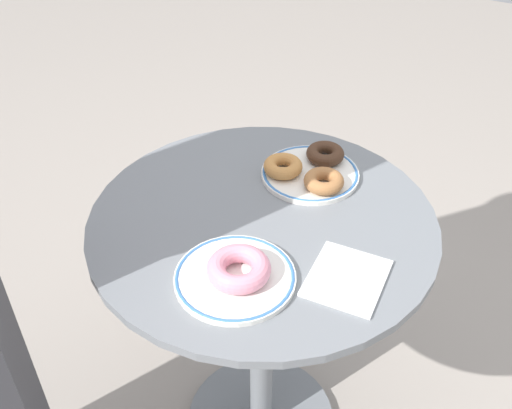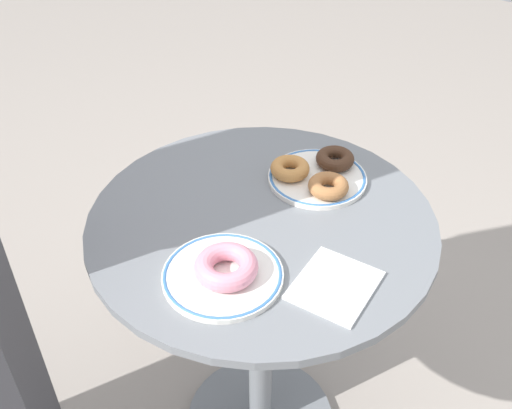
{
  "view_description": "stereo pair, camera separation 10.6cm",
  "coord_description": "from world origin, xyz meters",
  "px_view_note": "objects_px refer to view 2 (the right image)",
  "views": [
    {
      "loc": [
        -0.77,
        -0.42,
        1.43
      ],
      "look_at": [
        0.01,
        0.02,
        0.72
      ],
      "focal_mm": 42.08,
      "sensor_mm": 36.0,
      "label": 1
    },
    {
      "loc": [
        -0.72,
        -0.51,
        1.43
      ],
      "look_at": [
        0.01,
        0.02,
        0.72
      ],
      "focal_mm": 42.08,
      "sensor_mm": 36.0,
      "label": 2
    }
  ],
  "objects_px": {
    "plate_left": "(223,275)",
    "cafe_table": "(261,303)",
    "donut_old_fashioned": "(290,168)",
    "donut_cinnamon": "(328,186)",
    "plate_right": "(317,178)",
    "donut_pink_frosted": "(226,267)",
    "donut_chocolate": "(335,159)",
    "paper_napkin": "(335,285)"
  },
  "relations": [
    {
      "from": "donut_pink_frosted",
      "to": "donut_old_fashioned",
      "type": "bearing_deg",
      "value": 13.51
    },
    {
      "from": "donut_pink_frosted",
      "to": "donut_old_fashioned",
      "type": "relative_size",
      "value": 1.34
    },
    {
      "from": "donut_old_fashioned",
      "to": "donut_pink_frosted",
      "type": "bearing_deg",
      "value": -166.49
    },
    {
      "from": "donut_chocolate",
      "to": "donut_cinnamon",
      "type": "distance_m",
      "value": 0.1
    },
    {
      "from": "donut_cinnamon",
      "to": "donut_old_fashioned",
      "type": "bearing_deg",
      "value": 86.19
    },
    {
      "from": "plate_left",
      "to": "donut_cinnamon",
      "type": "distance_m",
      "value": 0.3
    },
    {
      "from": "donut_cinnamon",
      "to": "donut_pink_frosted",
      "type": "bearing_deg",
      "value": 175.9
    },
    {
      "from": "plate_left",
      "to": "donut_cinnamon",
      "type": "relative_size",
      "value": 2.56
    },
    {
      "from": "plate_right",
      "to": "donut_pink_frosted",
      "type": "relative_size",
      "value": 1.88
    },
    {
      "from": "donut_cinnamon",
      "to": "plate_right",
      "type": "bearing_deg",
      "value": 52.48
    },
    {
      "from": "plate_right",
      "to": "donut_pink_frosted",
      "type": "height_order",
      "value": "donut_pink_frosted"
    },
    {
      "from": "donut_pink_frosted",
      "to": "donut_chocolate",
      "type": "bearing_deg",
      "value": 2.37
    },
    {
      "from": "cafe_table",
      "to": "plate_right",
      "type": "relative_size",
      "value": 3.44
    },
    {
      "from": "donut_pink_frosted",
      "to": "paper_napkin",
      "type": "height_order",
      "value": "donut_pink_frosted"
    },
    {
      "from": "donut_old_fashioned",
      "to": "donut_cinnamon",
      "type": "bearing_deg",
      "value": -93.81
    },
    {
      "from": "plate_left",
      "to": "donut_chocolate",
      "type": "distance_m",
      "value": 0.39
    },
    {
      "from": "plate_right",
      "to": "donut_cinnamon",
      "type": "height_order",
      "value": "donut_cinnamon"
    },
    {
      "from": "plate_left",
      "to": "paper_napkin",
      "type": "xyz_separation_m",
      "value": [
        0.09,
        -0.16,
        -0.0
      ]
    },
    {
      "from": "plate_left",
      "to": "donut_old_fashioned",
      "type": "bearing_deg",
      "value": 12.24
    },
    {
      "from": "plate_right",
      "to": "donut_chocolate",
      "type": "height_order",
      "value": "donut_chocolate"
    },
    {
      "from": "donut_pink_frosted",
      "to": "donut_old_fashioned",
      "type": "height_order",
      "value": "donut_pink_frosted"
    },
    {
      "from": "plate_left",
      "to": "paper_napkin",
      "type": "distance_m",
      "value": 0.19
    },
    {
      "from": "donut_cinnamon",
      "to": "plate_left",
      "type": "bearing_deg",
      "value": 174.67
    },
    {
      "from": "plate_right",
      "to": "donut_old_fashioned",
      "type": "xyz_separation_m",
      "value": [
        -0.03,
        0.05,
        0.02
      ]
    },
    {
      "from": "cafe_table",
      "to": "donut_chocolate",
      "type": "xyz_separation_m",
      "value": [
        0.22,
        -0.03,
        0.26
      ]
    },
    {
      "from": "plate_left",
      "to": "plate_right",
      "type": "xyz_separation_m",
      "value": [
        0.34,
        0.02,
        -0.0
      ]
    },
    {
      "from": "plate_left",
      "to": "paper_napkin",
      "type": "relative_size",
      "value": 1.46
    },
    {
      "from": "donut_chocolate",
      "to": "donut_pink_frosted",
      "type": "bearing_deg",
      "value": -177.63
    },
    {
      "from": "cafe_table",
      "to": "donut_old_fashioned",
      "type": "bearing_deg",
      "value": 11.44
    },
    {
      "from": "cafe_table",
      "to": "plate_right",
      "type": "distance_m",
      "value": 0.3
    },
    {
      "from": "donut_pink_frosted",
      "to": "donut_cinnamon",
      "type": "relative_size",
      "value": 1.34
    },
    {
      "from": "donut_old_fashioned",
      "to": "donut_cinnamon",
      "type": "xyz_separation_m",
      "value": [
        -0.01,
        -0.09,
        0.0
      ]
    },
    {
      "from": "donut_old_fashioned",
      "to": "donut_cinnamon",
      "type": "height_order",
      "value": "same"
    },
    {
      "from": "plate_left",
      "to": "cafe_table",
      "type": "bearing_deg",
      "value": 12.9
    },
    {
      "from": "cafe_table",
      "to": "donut_cinnamon",
      "type": "xyz_separation_m",
      "value": [
        0.13,
        -0.07,
        0.26
      ]
    },
    {
      "from": "paper_napkin",
      "to": "donut_pink_frosted",
      "type": "bearing_deg",
      "value": 120.12
    },
    {
      "from": "paper_napkin",
      "to": "cafe_table",
      "type": "bearing_deg",
      "value": 69.95
    },
    {
      "from": "plate_left",
      "to": "donut_chocolate",
      "type": "height_order",
      "value": "donut_chocolate"
    },
    {
      "from": "donut_pink_frosted",
      "to": "donut_old_fashioned",
      "type": "xyz_separation_m",
      "value": [
        0.3,
        0.07,
        -0.0
      ]
    },
    {
      "from": "plate_right",
      "to": "donut_cinnamon",
      "type": "relative_size",
      "value": 2.52
    },
    {
      "from": "donut_chocolate",
      "to": "donut_old_fashioned",
      "type": "xyz_separation_m",
      "value": [
        -0.08,
        0.06,
        0.0
      ]
    },
    {
      "from": "plate_left",
      "to": "donut_pink_frosted",
      "type": "bearing_deg",
      "value": -72.62
    }
  ]
}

